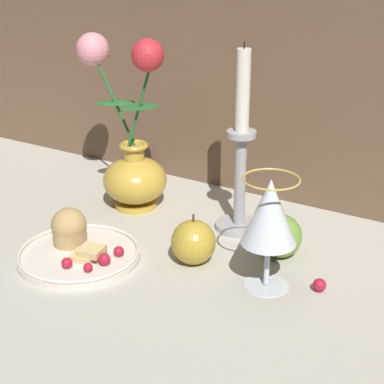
# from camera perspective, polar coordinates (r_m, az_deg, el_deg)

# --- Properties ---
(ground_plane) EXTENTS (2.40, 2.40, 0.00)m
(ground_plane) POSITION_cam_1_polar(r_m,az_deg,el_deg) (1.03, -2.85, -5.57)
(ground_plane) COLOR #B7B2A3
(ground_plane) RESTS_ON ground
(vase) EXTENTS (0.19, 0.12, 0.32)m
(vase) POSITION_cam_1_polar(r_m,az_deg,el_deg) (1.17, -5.44, 3.54)
(vase) COLOR gold
(vase) RESTS_ON ground_plane
(plate_with_pastries) EXTENTS (0.19, 0.19, 0.07)m
(plate_with_pastries) POSITION_cam_1_polar(r_m,az_deg,el_deg) (1.03, -10.23, -4.77)
(plate_with_pastries) COLOR silver
(plate_with_pastries) RESTS_ON ground_plane
(wine_glass) EXTENTS (0.08, 0.08, 0.17)m
(wine_glass) POSITION_cam_1_polar(r_m,az_deg,el_deg) (0.90, 6.82, -2.18)
(wine_glass) COLOR silver
(wine_glass) RESTS_ON ground_plane
(candlestick) EXTENTS (0.08, 0.08, 0.32)m
(candlestick) POSITION_cam_1_polar(r_m,az_deg,el_deg) (1.07, 4.35, 2.66)
(candlestick) COLOR #A3A3A8
(candlestick) RESTS_ON ground_plane
(apple_beside_vase) EXTENTS (0.07, 0.07, 0.08)m
(apple_beside_vase) POSITION_cam_1_polar(r_m,az_deg,el_deg) (1.02, 7.84, -3.89)
(apple_beside_vase) COLOR #669938
(apple_beside_vase) RESTS_ON ground_plane
(apple_near_glass) EXTENTS (0.07, 0.07, 0.08)m
(apple_near_glass) POSITION_cam_1_polar(r_m,az_deg,el_deg) (0.99, 0.12, -4.47)
(apple_near_glass) COLOR #B2932D
(apple_near_glass) RESTS_ON ground_plane
(berry_near_plate) EXTENTS (0.02, 0.02, 0.02)m
(berry_near_plate) POSITION_cam_1_polar(r_m,az_deg,el_deg) (0.95, 11.26, -8.12)
(berry_near_plate) COLOR #AD192D
(berry_near_plate) RESTS_ON ground_plane
(berry_front_center) EXTENTS (0.02, 0.02, 0.02)m
(berry_front_center) POSITION_cam_1_polar(r_m,az_deg,el_deg) (1.07, -0.93, -3.89)
(berry_front_center) COLOR #AD192D
(berry_front_center) RESTS_ON ground_plane
(berry_by_glass_stem) EXTENTS (0.02, 0.02, 0.02)m
(berry_by_glass_stem) POSITION_cam_1_polar(r_m,az_deg,el_deg) (1.14, -10.72, -2.57)
(berry_by_glass_stem) COLOR #AD192D
(berry_by_glass_stem) RESTS_ON ground_plane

